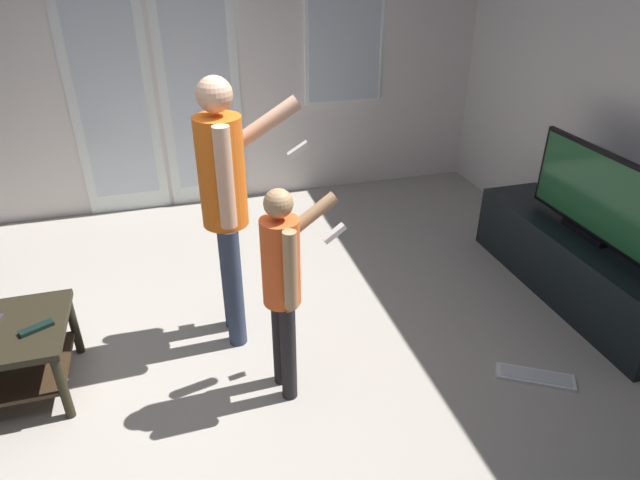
% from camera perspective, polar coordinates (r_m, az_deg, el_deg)
% --- Properties ---
extents(ground_plane, '(6.12, 5.32, 0.02)m').
position_cam_1_polar(ground_plane, '(3.31, -11.86, -15.05)').
color(ground_plane, '#A8A094').
extents(wall_back_with_doors, '(6.12, 0.09, 2.53)m').
position_cam_1_polar(wall_back_with_doors, '(5.14, -15.78, 16.53)').
color(wall_back_with_doors, white).
rests_on(wall_back_with_doors, ground_plane).
extents(tv_stand, '(0.49, 1.78, 0.48)m').
position_cam_1_polar(tv_stand, '(4.26, 25.31, -2.35)').
color(tv_stand, black).
rests_on(tv_stand, ground_plane).
extents(flat_screen_tv, '(0.08, 1.10, 0.60)m').
position_cam_1_polar(flat_screen_tv, '(4.03, 26.87, 4.34)').
color(flat_screen_tv, black).
rests_on(flat_screen_tv, tv_stand).
extents(person_adult, '(0.68, 0.45, 1.65)m').
position_cam_1_polar(person_adult, '(3.14, -9.72, 4.81)').
color(person_adult, '#313C53').
rests_on(person_adult, ground_plane).
extents(person_child, '(0.51, 0.39, 1.24)m').
position_cam_1_polar(person_child, '(2.78, -3.75, -3.98)').
color(person_child, black).
rests_on(person_child, ground_plane).
extents(loose_keyboard, '(0.44, 0.34, 0.02)m').
position_cam_1_polar(loose_keyboard, '(3.52, 21.70, -13.14)').
color(loose_keyboard, white).
rests_on(loose_keyboard, ground_plane).
extents(tv_remote_black, '(0.17, 0.12, 0.02)m').
position_cam_1_polar(tv_remote_black, '(3.28, -27.49, -8.17)').
color(tv_remote_black, black).
rests_on(tv_remote_black, coffee_table).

